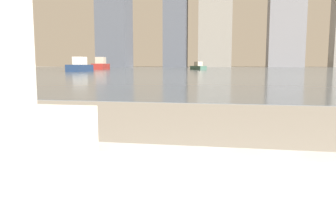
{
  "coord_description": "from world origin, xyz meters",
  "views": [
    {
      "loc": [
        0.31,
        -0.01,
        0.83
      ],
      "look_at": [
        -0.09,
        2.2,
        0.56
      ],
      "focal_mm": 35.0,
      "sensor_mm": 36.0,
      "label": 1
    }
  ],
  "objects": [
    {
      "name": "harbor_boat_2",
      "position": [
        -17.36,
        37.53,
        0.63
      ],
      "size": [
        1.8,
        4.79,
        1.77
      ],
      "color": "navy",
      "rests_on": "harbor_water"
    },
    {
      "name": "harbor_boat_5",
      "position": [
        -4.49,
        55.06,
        0.48
      ],
      "size": [
        3.0,
        3.62,
        1.33
      ],
      "color": "#335647",
      "rests_on": "harbor_water"
    },
    {
      "name": "harbor_water",
      "position": [
        0.0,
        62.0,
        0.01
      ],
      "size": [
        180.0,
        110.0,
        0.01
      ],
      "color": "slate",
      "rests_on": "ground_plane"
    },
    {
      "name": "towel_stack",
      "position": [
        -0.22,
        0.88,
        0.62
      ],
      "size": [
        0.26,
        0.2,
        0.16
      ],
      "color": "silver",
      "rests_on": "bathtub"
    },
    {
      "name": "harbor_boat_4",
      "position": [
        -21.67,
        55.04,
        0.77
      ],
      "size": [
        2.76,
        5.97,
        2.16
      ],
      "color": "maroon",
      "rests_on": "harbor_water"
    },
    {
      "name": "harbor_boat_0",
      "position": [
        -39.91,
        84.62,
        0.41
      ],
      "size": [
        2.34,
        3.16,
        1.14
      ],
      "color": "maroon",
      "rests_on": "harbor_water"
    }
  ]
}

